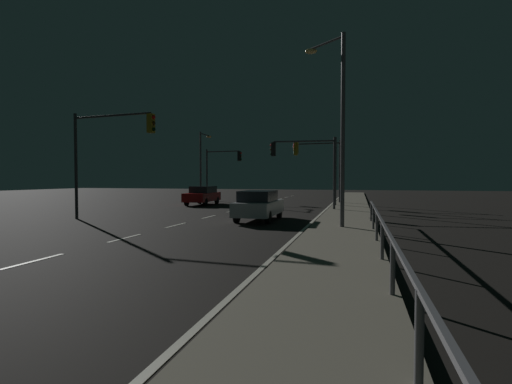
% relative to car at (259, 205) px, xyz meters
% --- Properties ---
extents(ground_plane, '(112.00, 112.00, 0.00)m').
position_rel_car_xyz_m(ground_plane, '(-3.23, 1.49, -0.82)').
color(ground_plane, black).
rests_on(ground_plane, ground).
extents(sidewalk_right, '(2.75, 77.00, 0.14)m').
position_rel_car_xyz_m(sidewalk_right, '(4.40, 1.49, -0.75)').
color(sidewalk_right, gray).
rests_on(sidewalk_right, ground).
extents(lane_markings_center, '(0.14, 50.00, 0.01)m').
position_rel_car_xyz_m(lane_markings_center, '(-3.23, 4.99, -0.82)').
color(lane_markings_center, silver).
rests_on(lane_markings_center, ground).
extents(lane_edge_line, '(0.14, 53.00, 0.01)m').
position_rel_car_xyz_m(lane_edge_line, '(2.77, 6.49, -0.82)').
color(lane_edge_line, silver).
rests_on(lane_edge_line, ground).
extents(car, '(1.88, 4.43, 1.57)m').
position_rel_car_xyz_m(car, '(0.00, 0.00, 0.00)').
color(car, silver).
rests_on(car, ground).
extents(car_oncoming, '(1.98, 4.47, 1.57)m').
position_rel_car_xyz_m(car_oncoming, '(-7.70, 10.37, 0.00)').
color(car_oncoming, '#B71414').
rests_on(car_oncoming, ground).
extents(traffic_light_near_right, '(4.26, 0.48, 5.43)m').
position_rel_car_xyz_m(traffic_light_near_right, '(1.63, 14.59, 3.16)').
color(traffic_light_near_right, '#38383D').
rests_on(traffic_light_near_right, sidewalk_right).
extents(traffic_light_overhead_east, '(5.17, 0.62, 5.73)m').
position_rel_car_xyz_m(traffic_light_overhead_east, '(-7.66, -1.99, 3.27)').
color(traffic_light_overhead_east, '#2D3033').
rests_on(traffic_light_overhead_east, ground).
extents(traffic_light_far_right, '(4.47, 0.63, 4.88)m').
position_rel_car_xyz_m(traffic_light_far_right, '(1.43, 6.75, 2.79)').
color(traffic_light_far_right, '#38383D').
rests_on(traffic_light_far_right, sidewalk_right).
extents(traffic_light_far_left, '(3.93, 0.55, 5.22)m').
position_rel_car_xyz_m(traffic_light_far_left, '(-8.33, 16.74, 2.86)').
color(traffic_light_far_left, '#38383D').
rests_on(traffic_light_far_left, ground).
extents(traffic_light_mid_left, '(3.48, 0.51, 5.32)m').
position_rel_car_xyz_m(traffic_light_mid_left, '(1.80, 11.24, 3.04)').
color(traffic_light_mid_left, '#38383D').
rests_on(traffic_light_mid_left, sidewalk_right).
extents(street_lamp_median, '(1.88, 1.48, 8.19)m').
position_rel_car_xyz_m(street_lamp_median, '(4.11, -2.38, 4.20)').
color(street_lamp_median, '#4C4C51').
rests_on(street_lamp_median, sidewalk_right).
extents(street_lamp_corner, '(0.56, 2.41, 6.78)m').
position_rel_car_xyz_m(street_lamp_corner, '(-9.90, 15.42, 3.33)').
color(street_lamp_corner, '#4C4C51').
rests_on(street_lamp_corner, ground).
extents(barrier_fence, '(0.09, 18.14, 0.98)m').
position_rel_car_xyz_m(barrier_fence, '(5.63, -8.99, 0.05)').
color(barrier_fence, '#59595E').
rests_on(barrier_fence, sidewalk_right).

